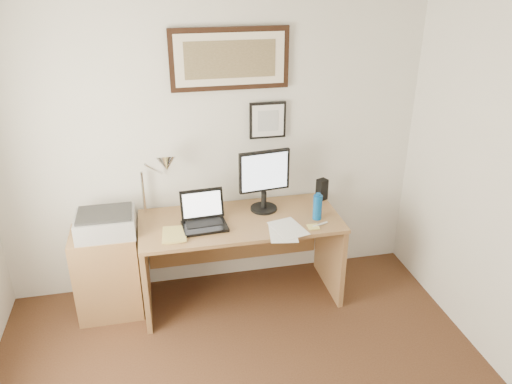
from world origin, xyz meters
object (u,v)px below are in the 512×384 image
object	(u,v)px
water_bottle	(317,207)
book	(162,236)
lcd_monitor	(264,178)
desk	(239,240)
laptop	(204,218)
side_cabinet	(108,272)
printer	(106,223)

from	to	relation	value
water_bottle	book	distance (m)	1.23
lcd_monitor	desk	bearing A→B (deg)	-170.19
desk	lcd_monitor	xyz separation A→B (m)	(0.22, 0.04, 0.53)
book	laptop	bearing A→B (deg)	19.93
desk	laptop	distance (m)	0.43
side_cabinet	water_bottle	distance (m)	1.75
lcd_monitor	printer	size ratio (longest dim) A/B	1.18
water_bottle	side_cabinet	bearing A→B (deg)	174.42
book	desk	xyz separation A→B (m)	(0.62, 0.23, -0.24)
book	water_bottle	bearing A→B (deg)	1.42
water_bottle	desk	bearing A→B (deg)	161.78
water_bottle	book	size ratio (longest dim) A/B	0.83
water_bottle	laptop	xyz separation A→B (m)	(-0.90, 0.09, -0.04)
book	printer	distance (m)	0.45
lcd_monitor	printer	bearing A→B (deg)	-175.78
lcd_monitor	side_cabinet	bearing A→B (deg)	-176.73
desk	book	bearing A→B (deg)	-159.73
book	lcd_monitor	size ratio (longest dim) A/B	0.47
water_bottle	printer	world-z (taller)	water_bottle
water_bottle	desk	distance (m)	0.72
book	lcd_monitor	distance (m)	0.93
printer	laptop	bearing A→B (deg)	-4.35
water_bottle	book	xyz separation A→B (m)	(-1.22, -0.03, -0.09)
desk	laptop	size ratio (longest dim) A/B	4.50
side_cabinet	laptop	xyz separation A→B (m)	(0.78, -0.08, 0.44)
printer	side_cabinet	bearing A→B (deg)	152.89
water_bottle	printer	size ratio (longest dim) A/B	0.46
desk	side_cabinet	bearing A→B (deg)	-178.11
side_cabinet	printer	size ratio (longest dim) A/B	1.66
water_bottle	lcd_monitor	size ratio (longest dim) A/B	0.39
desk	laptop	xyz separation A→B (m)	(-0.29, -0.11, 0.29)
water_bottle	lcd_monitor	bearing A→B (deg)	148.01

